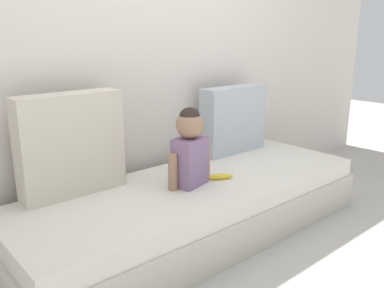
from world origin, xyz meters
The scene contains 7 objects.
ground_plane centered at (0.00, 0.00, 0.00)m, with size 12.00×12.00×0.00m, color #B2ADA3.
back_wall centered at (0.00, 0.55, 1.16)m, with size 5.61×0.10×2.32m, color silver.
couch centered at (0.00, 0.00, 0.18)m, with size 2.41×0.84×0.37m.
throw_pillow_left centered at (-0.66, 0.32, 0.66)m, with size 0.60×0.16×0.58m, color beige.
throw_pillow_right centered at (0.66, 0.32, 0.62)m, with size 0.57×0.16×0.51m, color #B2BCC6.
toddler centered at (-0.07, -0.02, 0.62)m, with size 0.32×0.19×0.48m.
banana centered at (0.14, -0.07, 0.39)m, with size 0.17×0.04×0.04m, color yellow.
Camera 1 is at (-1.59, -1.81, 1.27)m, focal length 38.04 mm.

